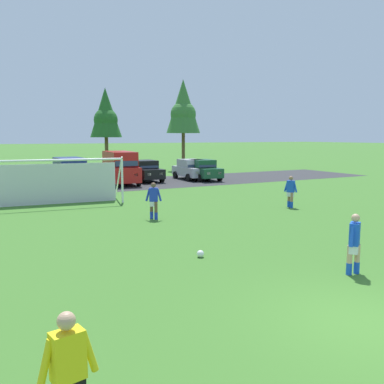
# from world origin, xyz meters

# --- Properties ---
(ground_plane) EXTENTS (400.00, 400.00, 0.00)m
(ground_plane) POSITION_xyz_m (0.00, 15.00, 0.00)
(ground_plane) COLOR #3D7028
(parking_lot_strip) EXTENTS (52.00, 8.40, 0.01)m
(parking_lot_strip) POSITION_xyz_m (0.00, 25.20, 0.00)
(parking_lot_strip) COLOR #333335
(parking_lot_strip) RESTS_ON ground
(soccer_ball) EXTENTS (0.22, 0.22, 0.22)m
(soccer_ball) POSITION_xyz_m (-0.70, 5.44, 0.11)
(soccer_ball) COLOR white
(soccer_ball) RESTS_ON ground
(soccer_goal) EXTENTS (7.57, 2.63, 2.57)m
(soccer_goal) POSITION_xyz_m (-3.03, 17.69, 1.29)
(soccer_goal) COLOR white
(soccer_goal) RESTS_ON ground
(referee) EXTENTS (0.75, 0.31, 1.64)m
(referee) POSITION_xyz_m (-5.79, -0.47, 0.82)
(referee) COLOR tan
(referee) RESTS_ON ground
(player_striker_near) EXTENTS (0.40, 0.71, 1.64)m
(player_striker_near) POSITION_xyz_m (7.73, 11.01, 0.82)
(player_striker_near) COLOR #936B4C
(player_striker_near) RESTS_ON ground
(player_midfield_center) EXTENTS (0.68, 0.44, 1.64)m
(player_midfield_center) POSITION_xyz_m (0.31, 11.53, 0.82)
(player_midfield_center) COLOR brown
(player_midfield_center) RESTS_ON ground
(player_defender_far) EXTENTS (0.70, 0.42, 1.64)m
(player_defender_far) POSITION_xyz_m (2.15, 2.19, 0.82)
(player_defender_far) COLOR tan
(player_defender_far) RESTS_ON ground
(parked_car_slot_center_left) EXTENTS (2.18, 4.28, 1.72)m
(parked_car_slot_center_left) POSITION_xyz_m (-3.26, 24.10, 0.88)
(parked_car_slot_center_left) COLOR maroon
(parked_car_slot_center_left) RESTS_ON ground
(parked_car_slot_center) EXTENTS (2.21, 4.64, 2.16)m
(parked_car_slot_center) POSITION_xyz_m (-0.62, 24.68, 1.11)
(parked_car_slot_center) COLOR navy
(parked_car_slot_center) RESTS_ON ground
(parked_car_slot_center_right) EXTENTS (2.45, 4.93, 2.52)m
(parked_car_slot_center_right) POSITION_xyz_m (3.21, 25.09, 1.34)
(parked_car_slot_center_right) COLOR red
(parked_car_slot_center_right) RESTS_ON ground
(parked_car_slot_right) EXTENTS (2.05, 4.21, 1.72)m
(parked_car_slot_right) POSITION_xyz_m (5.73, 26.32, 0.88)
(parked_car_slot_right) COLOR black
(parked_car_slot_right) RESTS_ON ground
(parked_car_slot_far_right) EXTENTS (2.13, 4.25, 1.72)m
(parked_car_slot_far_right) POSITION_xyz_m (9.72, 25.78, 0.88)
(parked_car_slot_far_right) COLOR #B2B2BC
(parked_car_slot_far_right) RESTS_ON ground
(parked_car_slot_end) EXTENTS (2.27, 4.32, 1.72)m
(parked_car_slot_end) POSITION_xyz_m (10.37, 24.90, 0.88)
(parked_car_slot_end) COLOR #194C2D
(parked_car_slot_end) RESTS_ON ground
(tree_center_back) EXTENTS (3.21, 3.21, 8.57)m
(tree_center_back) POSITION_xyz_m (5.51, 36.47, 5.88)
(tree_center_back) COLOR brown
(tree_center_back) RESTS_ON ground
(tree_mid_right) EXTENTS (3.62, 3.62, 9.66)m
(tree_mid_right) POSITION_xyz_m (13.38, 34.54, 6.63)
(tree_mid_right) COLOR brown
(tree_mid_right) RESTS_ON ground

